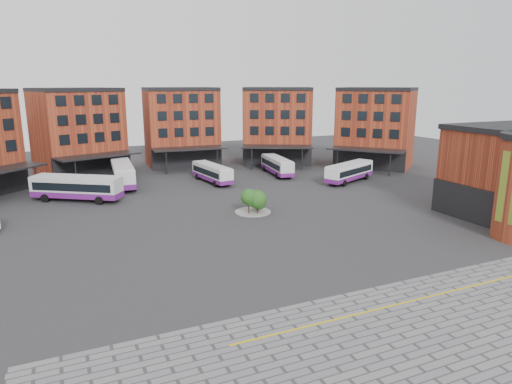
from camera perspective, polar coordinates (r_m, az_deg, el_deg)
name	(u,v)px	position (r m, az deg, el deg)	size (l,w,h in m)	color
ground	(284,246)	(44.43, 3.51, -6.73)	(160.00, 160.00, 0.00)	#28282B
paving_zone	(499,366)	(30.28, 28.12, -18.61)	(50.00, 22.00, 0.02)	slate
yellow_line	(400,304)	(34.90, 17.56, -13.17)	(26.00, 0.15, 0.02)	gold
main_building	(150,134)	(76.99, -13.08, 7.06)	(94.14, 42.48, 14.60)	#993C21
tree_island	(255,200)	(54.84, -0.08, -1.01)	(4.40, 4.40, 3.13)	gray
bus_b	(77,187)	(65.00, -21.52, 0.53)	(11.58, 9.04, 3.40)	silver
bus_c	(122,174)	(72.46, -16.35, 2.23)	(3.86, 12.69, 3.53)	silver
bus_d	(212,173)	(72.39, -5.52, 2.41)	(3.61, 10.33, 2.85)	silver
bus_e	(277,165)	(78.35, 2.65, 3.35)	(3.82, 10.78, 2.97)	silver
bus_f	(349,172)	(73.93, 11.60, 2.50)	(10.79, 6.64, 3.02)	white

